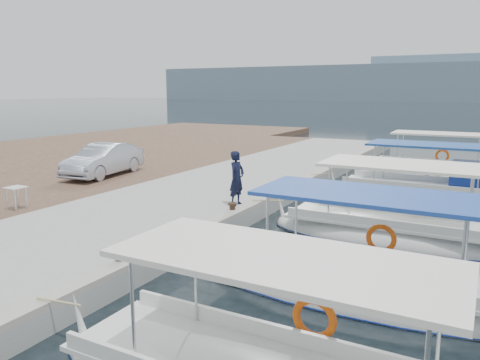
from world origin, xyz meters
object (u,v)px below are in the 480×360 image
(fisherman, at_px, (237,178))
(parked_car, at_px, (104,160))
(fishing_caique_b, at_px, (354,290))
(fishing_caique_d, at_px, (423,195))
(fishing_caique_c, at_px, (391,235))
(fishing_caique_e, at_px, (432,176))

(fisherman, height_order, parked_car, fisherman)
(fishing_caique_b, relative_size, fishing_caique_d, 1.00)
(fishing_caique_c, relative_size, fisherman, 4.02)
(fishing_caique_d, distance_m, fishing_caique_e, 5.22)
(parked_car, bearing_deg, fishing_caique_d, 8.92)
(fishing_caique_c, bearing_deg, fisherman, -176.15)
(fishing_caique_b, bearing_deg, fisherman, 141.34)
(fisherman, distance_m, parked_car, 8.12)
(fisherman, bearing_deg, fishing_caique_b, -123.14)
(fishing_caique_c, distance_m, fishing_caique_d, 5.61)
(fishing_caique_b, relative_size, parked_car, 1.71)
(fisherman, bearing_deg, fishing_caique_d, -35.09)
(fishing_caique_d, distance_m, fisherman, 7.92)
(fishing_caique_c, relative_size, fishing_caique_d, 0.99)
(fishing_caique_d, bearing_deg, fishing_caique_b, -90.58)
(fishing_caique_e, bearing_deg, fishing_caique_b, -89.53)
(fishing_caique_c, height_order, fishing_caique_e, same)
(fishing_caique_e, bearing_deg, fishing_caique_d, -87.52)
(fishing_caique_e, relative_size, parked_car, 1.65)
(fisherman, bearing_deg, fishing_caique_e, -18.06)
(fishing_caique_e, bearing_deg, fisherman, -113.58)
(fishing_caique_b, height_order, fishing_caique_e, same)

